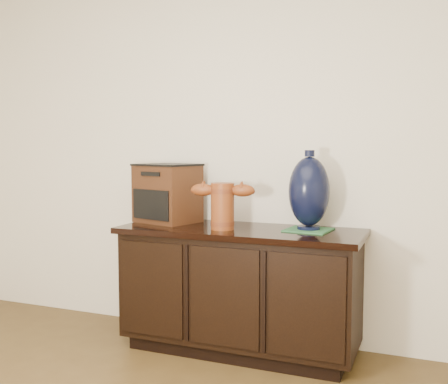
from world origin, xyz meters
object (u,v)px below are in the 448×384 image
at_px(tv_radio, 167,193).
at_px(lamp_base, 309,192).
at_px(sideboard, 240,288).
at_px(terracotta_vessel, 223,203).
at_px(spray_can, 217,212).

relative_size(tv_radio, lamp_base, 0.97).
bearing_deg(lamp_base, sideboard, -169.09).
distance_m(terracotta_vessel, lamp_base, 0.51).
relative_size(sideboard, tv_radio, 3.27).
bearing_deg(sideboard, spray_can, 153.94).
bearing_deg(spray_can, terracotta_vessel, -58.40).
height_order(lamp_base, spray_can, lamp_base).
bearing_deg(terracotta_vessel, lamp_base, 7.74).
bearing_deg(tv_radio, sideboard, 8.43).
relative_size(terracotta_vessel, tv_radio, 0.87).
distance_m(tv_radio, spray_can, 0.36).
xyz_separation_m(sideboard, tv_radio, (-0.53, 0.08, 0.56)).
bearing_deg(spray_can, lamp_base, -1.33).
bearing_deg(terracotta_vessel, tv_radio, 151.09).
xyz_separation_m(sideboard, lamp_base, (0.40, 0.08, 0.59)).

